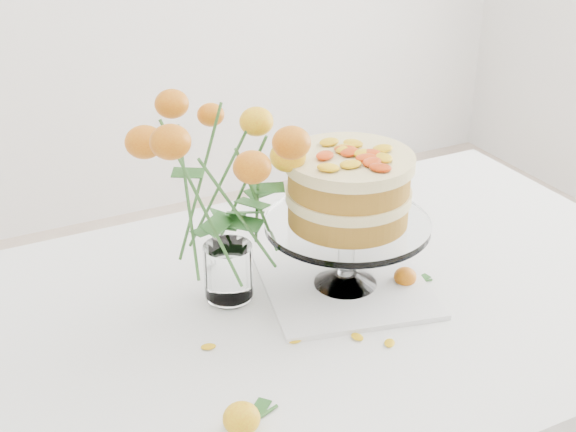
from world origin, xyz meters
TOP-DOWN VIEW (x-y plane):
  - table at (0.00, 0.00)m, footprint 1.43×0.93m
  - napkin at (0.05, 0.01)m, footprint 0.36×0.36m
  - cake_stand at (0.05, 0.01)m, footprint 0.31×0.31m
  - rose_vase at (-0.17, 0.07)m, footprint 0.35×0.35m
  - loose_rose_near at (-0.29, -0.26)m, footprint 0.10×0.06m
  - loose_rose_far at (0.15, -0.03)m, footprint 0.08×0.04m
  - stray_petal_a at (-0.12, -0.10)m, footprint 0.03×0.02m
  - stray_petal_b at (-0.02, -0.14)m, footprint 0.03×0.02m
  - stray_petal_c at (0.02, -0.18)m, footprint 0.03×0.02m
  - stray_petal_d at (-0.26, -0.05)m, footprint 0.03×0.02m

SIDE VIEW (x-z plane):
  - table at x=0.00m, z-range 0.30..1.05m
  - stray_petal_a at x=-0.12m, z-range 0.76..0.76m
  - stray_petal_b at x=-0.02m, z-range 0.76..0.76m
  - stray_petal_c at x=0.02m, z-range 0.76..0.76m
  - stray_petal_d at x=-0.26m, z-range 0.76..0.76m
  - napkin at x=0.05m, z-range 0.76..0.77m
  - loose_rose_far at x=0.15m, z-range 0.76..0.79m
  - loose_rose_near at x=-0.29m, z-range 0.76..0.80m
  - cake_stand at x=0.05m, z-range 0.81..1.09m
  - rose_vase at x=-0.17m, z-range 0.80..1.25m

